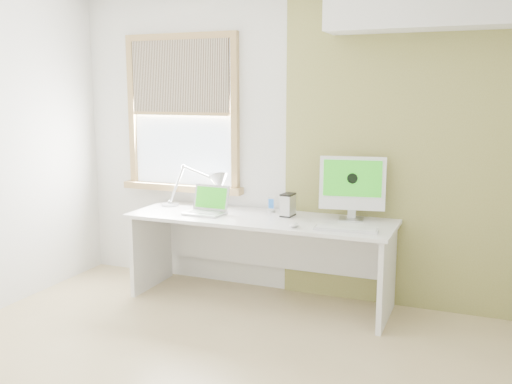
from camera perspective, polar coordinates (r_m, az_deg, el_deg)
The scene contains 11 objects.
room at distance 3.30m, azimuth -6.86°, elevation 2.19°, with size 4.04×3.54×2.64m.
accent_wall at distance 4.66m, azimuth 14.78°, elevation 4.20°, with size 2.00×0.02×2.60m, color olive.
window at distance 5.26m, azimuth -7.46°, elevation 7.74°, with size 1.20×0.14×1.42m.
desk at distance 4.78m, azimuth 0.66°, elevation -4.66°, with size 2.20×0.70×0.73m.
desk_lamp at distance 5.07m, azimuth -4.66°, elevation 0.68°, with size 0.68×0.33×0.38m.
laptop at distance 4.83m, azimuth -4.88°, elevation -1.46°, with size 0.34×0.28×0.23m.
phone_dock at distance 4.85m, azimuth 1.54°, elevation -1.63°, with size 0.08×0.08×0.13m.
external_drive at distance 4.71m, azimuth 3.22°, elevation -1.30°, with size 0.10×0.15×0.19m.
imac at distance 4.60m, azimuth 9.63°, elevation 0.74°, with size 0.53×0.21×0.51m.
keyboard at distance 4.28m, azimuth 8.99°, elevation -3.69°, with size 0.48×0.18×0.02m.
mouse at distance 4.34m, azimuth 3.83°, elevation -3.32°, with size 0.06×0.11×0.03m, color white.
Camera 1 is at (1.59, -2.86, 1.75)m, focal length 39.94 mm.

